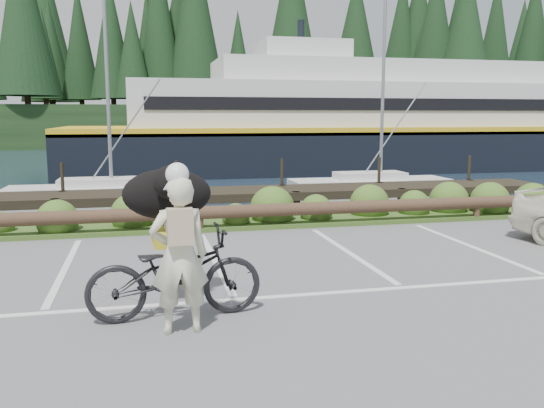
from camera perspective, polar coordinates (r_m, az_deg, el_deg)
The scene contains 7 objects.
ground at distance 8.76m, azimuth -4.07°, elevation -8.66°, with size 72.00×72.00×0.00m, color #59595B.
harbor_backdrop at distance 86.79m, azimuth -11.80°, elevation 6.76°, with size 170.00×160.00×30.00m.
vegetation_strip at distance 13.86m, azimuth -7.43°, elevation -2.03°, with size 34.00×1.60×0.10m, color #3D5B21.
log_rail at distance 13.19m, azimuth -7.13°, elevation -2.79°, with size 32.00×0.30×0.60m, color #443021, non-canonical shape.
bicycle at distance 7.59m, azimuth -9.60°, elevation -6.81°, with size 0.79×2.26×1.19m, color black.
cyclist at distance 6.99m, azimuth -9.17°, elevation -5.06°, with size 0.70×0.46×1.91m, color beige.
dog at distance 8.11m, azimuth -10.36°, elevation 0.99°, with size 1.22×0.60×0.71m, color black.
Camera 1 is at (-1.25, -8.27, 2.60)m, focal length 38.00 mm.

